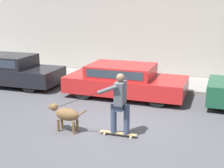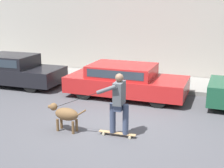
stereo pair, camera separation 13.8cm
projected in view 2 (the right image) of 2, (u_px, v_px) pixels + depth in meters
name	position (u px, v px, depth m)	size (l,w,h in m)	color
ground_plane	(114.00, 128.00, 8.36)	(36.00, 36.00, 0.00)	#47474C
back_wall	(163.00, 33.00, 13.68)	(32.00, 0.30, 3.99)	#ADA89E
sidewalk_curb	(155.00, 82.00, 12.93)	(30.00, 2.35, 0.15)	gray
parked_car_0	(14.00, 71.00, 12.67)	(3.99, 1.77, 1.25)	black
parked_car_1	(125.00, 81.00, 11.08)	(4.22, 1.85, 1.16)	black
dog	(65.00, 114.00, 8.09)	(1.11, 0.37, 0.72)	brown
skateboarder	(119.00, 101.00, 7.64)	(2.21, 0.62, 1.62)	beige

